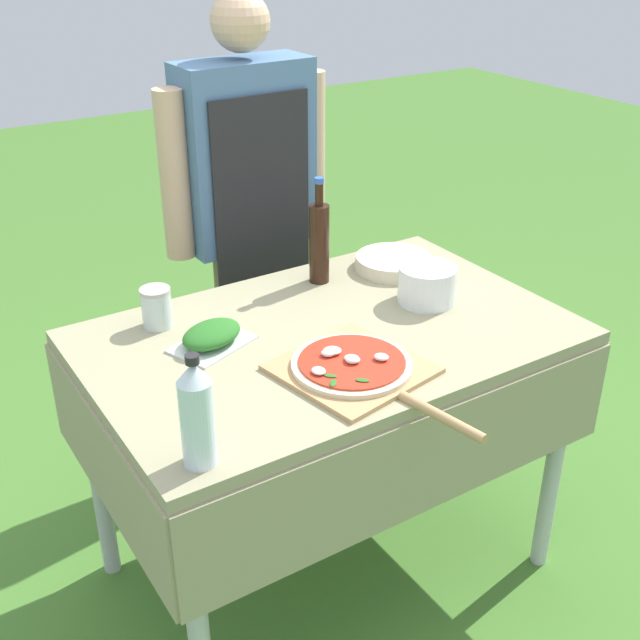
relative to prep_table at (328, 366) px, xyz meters
name	(u,v)px	position (x,y,z in m)	size (l,w,h in m)	color
ground_plane	(327,564)	(0.00, 0.00, -0.71)	(12.00, 12.00, 0.00)	#477A2D
prep_table	(328,366)	(0.00, 0.00, 0.00)	(1.25, 0.81, 0.81)	gray
person_cook	(248,201)	(0.15, 0.71, 0.22)	(0.59, 0.20, 1.58)	#70604C
pizza_on_peel	(355,368)	(-0.06, -0.21, 0.12)	(0.37, 0.57, 0.05)	tan
oil_bottle	(319,241)	(0.15, 0.28, 0.23)	(0.06, 0.06, 0.31)	black
water_bottle	(197,414)	(-0.51, -0.32, 0.22)	(0.07, 0.07, 0.25)	silver
herb_container	(212,336)	(-0.28, 0.10, 0.13)	(0.24, 0.20, 0.06)	silver
mixing_tub	(427,284)	(0.33, 0.00, 0.16)	(0.16, 0.16, 0.10)	silver
plate_stack	(394,263)	(0.39, 0.23, 0.13)	(0.24, 0.24, 0.04)	beige
sauce_jar	(157,310)	(-0.36, 0.27, 0.15)	(0.08, 0.08, 0.11)	silver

